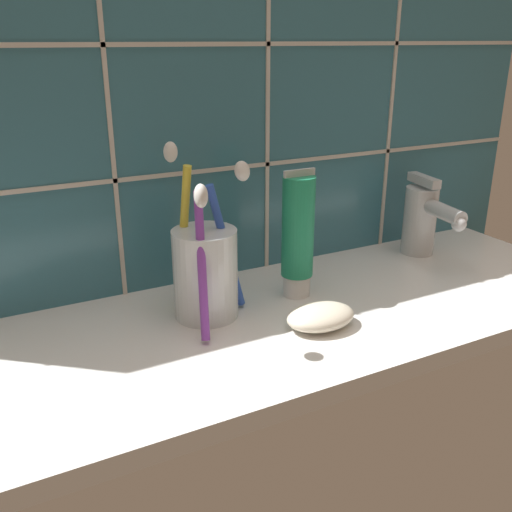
{
  "coord_description": "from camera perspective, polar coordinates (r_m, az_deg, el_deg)",
  "views": [
    {
      "loc": [
        -32.3,
        -48.87,
        30.68
      ],
      "look_at": [
        -5.91,
        1.57,
        8.9
      ],
      "focal_mm": 40.0,
      "sensor_mm": 36.0,
      "label": 1
    }
  ],
  "objects": [
    {
      "name": "soap_bar",
      "position": [
        0.61,
        6.48,
        -6.04
      ],
      "size": [
        7.71,
        5.39,
        2.36
      ],
      "primitive_type": "ellipsoid",
      "color": "silver",
      "rests_on": "sink_counter"
    },
    {
      "name": "toothpaste_tube",
      "position": [
        0.66,
        4.2,
        2.14
      ],
      "size": [
        3.92,
        3.73,
        15.17
      ],
      "color": "white",
      "rests_on": "sink_counter"
    },
    {
      "name": "sink_counter",
      "position": [
        0.66,
        5.24,
        -6.03
      ],
      "size": [
        77.25,
        28.21,
        2.0
      ],
      "primitive_type": "cube",
      "color": "white",
      "rests_on": "ground"
    },
    {
      "name": "tile_wall_backsplash",
      "position": [
        0.72,
        -0.56,
        13.09
      ],
      "size": [
        87.25,
        1.72,
        41.78
      ],
      "color": "#336B7F",
      "rests_on": "ground"
    },
    {
      "name": "toothbrush_cup",
      "position": [
        0.62,
        -5.1,
        -1.35
      ],
      "size": [
        9.4,
        12.52,
        18.86
      ],
      "color": "silver",
      "rests_on": "sink_counter"
    },
    {
      "name": "sink_faucet",
      "position": [
        0.83,
        16.42,
        3.7
      ],
      "size": [
        4.61,
        12.5,
        11.13
      ],
      "rotation": [
        0.0,
        0.0,
        -1.73
      ],
      "color": "silver",
      "rests_on": "sink_counter"
    }
  ]
}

